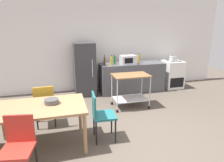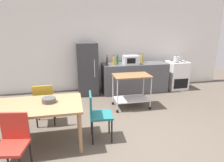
% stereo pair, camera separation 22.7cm
% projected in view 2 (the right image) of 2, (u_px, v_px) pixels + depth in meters
% --- Properties ---
extents(ground_plane, '(12.00, 12.00, 0.00)m').
position_uv_depth(ground_plane, '(132.00, 141.00, 3.52)').
color(ground_plane, brown).
extents(back_wall, '(8.40, 0.12, 2.90)m').
position_uv_depth(back_wall, '(103.00, 44.00, 6.13)').
color(back_wall, white).
rests_on(back_wall, ground_plane).
extents(kitchen_counter, '(2.00, 0.64, 0.90)m').
position_uv_depth(kitchen_counter, '(135.00, 78.00, 6.02)').
color(kitchen_counter, '#4C4C51').
rests_on(kitchen_counter, ground_plane).
extents(dining_table, '(1.50, 0.90, 0.75)m').
position_uv_depth(dining_table, '(37.00, 109.00, 3.24)').
color(dining_table, '#A37A51').
rests_on(dining_table, ground_plane).
extents(chair_red, '(0.46, 0.46, 0.89)m').
position_uv_depth(chair_red, '(13.00, 142.00, 2.60)').
color(chair_red, '#B72D23').
rests_on(chair_red, ground_plane).
extents(chair_mustard, '(0.42, 0.42, 0.89)m').
position_uv_depth(chair_mustard, '(44.00, 101.00, 3.97)').
color(chair_mustard, gold).
rests_on(chair_mustard, ground_plane).
extents(chair_teal, '(0.42, 0.42, 0.89)m').
position_uv_depth(chair_teal, '(97.00, 113.00, 3.44)').
color(chair_teal, '#1E666B').
rests_on(chair_teal, ground_plane).
extents(stove_oven, '(0.60, 0.61, 0.92)m').
position_uv_depth(stove_oven, '(177.00, 75.00, 6.32)').
color(stove_oven, white).
rests_on(stove_oven, ground_plane).
extents(refrigerator, '(0.60, 0.63, 1.55)m').
position_uv_depth(refrigerator, '(87.00, 69.00, 5.74)').
color(refrigerator, '#333338').
rests_on(refrigerator, ground_plane).
extents(kitchen_cart, '(0.91, 0.57, 0.85)m').
position_uv_depth(kitchen_cart, '(131.00, 86.00, 4.82)').
color(kitchen_cart, brown).
rests_on(kitchen_cart, ground_plane).
extents(bottle_hot_sauce, '(0.06, 0.06, 0.29)m').
position_uv_depth(bottle_hot_sauce, '(107.00, 61.00, 5.67)').
color(bottle_hot_sauce, '#4C2D19').
rests_on(bottle_hot_sauce, kitchen_counter).
extents(bottle_wine, '(0.08, 0.08, 0.29)m').
position_uv_depth(bottle_wine, '(114.00, 61.00, 5.65)').
color(bottle_wine, gold).
rests_on(bottle_wine, kitchen_counter).
extents(bottle_vinegar, '(0.06, 0.06, 0.29)m').
position_uv_depth(bottle_vinegar, '(117.00, 60.00, 5.79)').
color(bottle_vinegar, '#1E6628').
rests_on(bottle_vinegar, kitchen_counter).
extents(microwave, '(0.46, 0.35, 0.26)m').
position_uv_depth(microwave, '(131.00, 60.00, 5.76)').
color(microwave, silver).
rests_on(microwave, kitchen_counter).
extents(bottle_soda, '(0.08, 0.08, 0.29)m').
position_uv_depth(bottle_soda, '(142.00, 59.00, 5.97)').
color(bottle_soda, gold).
rests_on(bottle_soda, kitchen_counter).
extents(fruit_bowl, '(0.24, 0.24, 0.08)m').
position_uv_depth(fruit_bowl, '(49.00, 100.00, 3.31)').
color(fruit_bowl, '#4C4C4C').
rests_on(fruit_bowl, dining_table).
extents(kettle, '(0.24, 0.17, 0.19)m').
position_uv_depth(kettle, '(176.00, 59.00, 6.06)').
color(kettle, silver).
rests_on(kettle, stove_oven).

